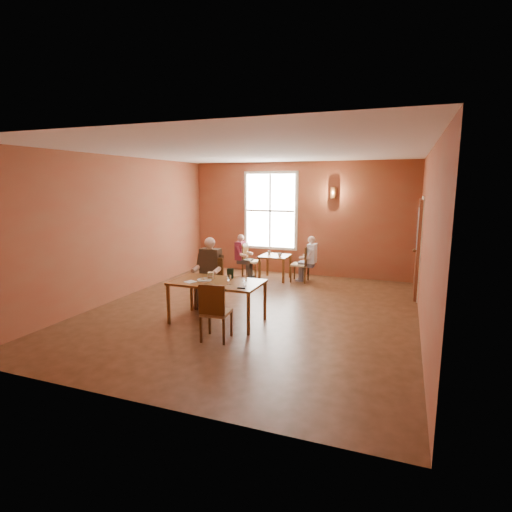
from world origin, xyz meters
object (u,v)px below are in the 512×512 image
(chair_diner_main, at_px, (209,284))
(chair_empty, at_px, (216,311))
(diner_main, at_px, (208,276))
(chair_diner_white, at_px, (300,264))
(second_table, at_px, (275,267))
(diner_white, at_px, (301,260))
(chair_diner_maroon, at_px, (251,260))
(diner_maroon, at_px, (250,257))
(main_table, at_px, (217,302))

(chair_diner_main, height_order, chair_empty, chair_diner_main)
(diner_main, relative_size, chair_empty, 1.43)
(chair_diner_main, xyz_separation_m, chair_diner_white, (1.12, 2.78, -0.04))
(second_table, bearing_deg, diner_white, 0.00)
(second_table, height_order, diner_white, diner_white)
(chair_diner_maroon, bearing_deg, diner_maroon, -90.00)
(second_table, bearing_deg, chair_diner_maroon, 180.00)
(main_table, height_order, diner_maroon, diner_maroon)
(chair_diner_white, bearing_deg, chair_empty, 176.25)
(chair_diner_main, bearing_deg, chair_diner_maroon, -86.29)
(chair_empty, bearing_deg, diner_main, 115.88)
(main_table, relative_size, diner_maroon, 1.44)
(diner_main, xyz_separation_m, second_table, (0.47, 2.81, -0.35))
(chair_empty, distance_m, chair_diner_white, 4.19)
(chair_diner_main, xyz_separation_m, second_table, (0.47, 2.78, -0.18))
(chair_diner_white, xyz_separation_m, diner_maroon, (-1.33, 0.00, 0.10))
(diner_main, xyz_separation_m, chair_empty, (0.85, -1.37, -0.20))
(chair_diner_maroon, bearing_deg, chair_diner_white, 90.00)
(diner_white, bearing_deg, diner_main, 157.74)
(diner_main, xyz_separation_m, diner_maroon, (-0.21, 2.81, -0.12))
(chair_empty, height_order, diner_white, diner_white)
(chair_diner_maroon, relative_size, diner_maroon, 0.82)
(diner_white, bearing_deg, chair_diner_white, 90.00)
(chair_empty, relative_size, second_table, 1.31)
(chair_empty, distance_m, chair_diner_maroon, 4.30)
(chair_empty, xyz_separation_m, diner_maroon, (-1.06, 4.18, 0.08))
(second_table, bearing_deg, chair_diner_main, -99.59)
(diner_white, relative_size, chair_diner_maroon, 1.25)
(diner_main, distance_m, diner_white, 3.04)
(diner_main, bearing_deg, second_table, -99.49)
(main_table, relative_size, chair_diner_main, 1.60)
(second_table, height_order, chair_diner_maroon, chair_diner_maroon)
(chair_diner_main, bearing_deg, chair_diner_white, -111.95)
(chair_diner_white, distance_m, chair_diner_maroon, 1.30)
(second_table, relative_size, diner_maroon, 0.65)
(main_table, relative_size, diner_white, 1.42)
(second_table, distance_m, diner_maroon, 0.72)
(chair_diner_main, bearing_deg, chair_empty, 121.16)
(second_table, distance_m, diner_white, 0.72)
(chair_diner_main, height_order, diner_white, diner_white)
(main_table, distance_m, chair_empty, 0.83)
(main_table, bearing_deg, chair_empty, -65.21)
(main_table, xyz_separation_m, second_table, (-0.03, 3.43, -0.06))
(chair_diner_main, xyz_separation_m, chair_empty, (0.85, -1.40, -0.03))
(diner_main, bearing_deg, main_table, 128.88)
(chair_empty, height_order, diner_maroon, diner_maroon)
(chair_diner_white, distance_m, diner_white, 0.11)
(second_table, bearing_deg, chair_diner_white, 0.00)
(main_table, distance_m, diner_white, 3.49)
(diner_main, bearing_deg, chair_diner_main, -90.00)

